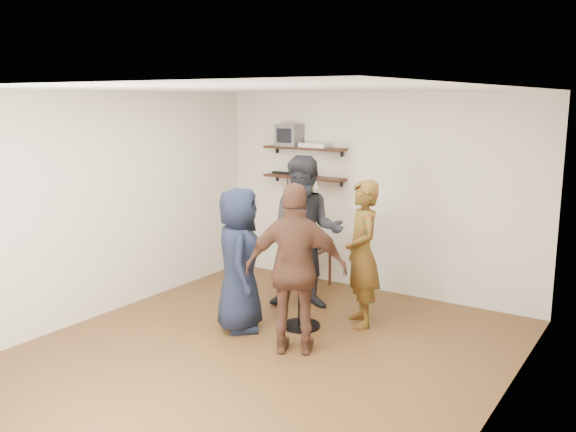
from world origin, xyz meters
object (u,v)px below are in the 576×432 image
object	(u,v)px
person_brown	(296,270)
dvd_deck	(315,145)
person_navy	(239,260)
person_dark	(306,233)
person_plaid	(362,254)
side_table	(311,253)
crt_monitor	(290,135)
drinks_table	(301,271)
radio	(307,173)

from	to	relation	value
person_brown	dvd_deck	bearing A→B (deg)	-90.95
person_navy	person_dark	bearing A→B (deg)	-49.98
person_dark	person_navy	world-z (taller)	person_dark
dvd_deck	person_plaid	size ratio (longest dim) A/B	0.24
side_table	person_plaid	bearing A→B (deg)	-36.97
dvd_deck	person_dark	xyz separation A→B (m)	(0.46, -0.98, -0.97)
crt_monitor	person_plaid	size ratio (longest dim) A/B	0.19
drinks_table	person_navy	distance (m)	0.70
radio	person_brown	distance (m)	2.60
person_dark	person_plaid	bearing A→B (deg)	-38.14
side_table	drinks_table	xyz separation A→B (m)	(0.68, -1.34, 0.19)
dvd_deck	crt_monitor	bearing A→B (deg)	180.00
dvd_deck	person_navy	bearing A→B (deg)	-83.37
dvd_deck	person_brown	distance (m)	2.66
person_plaid	person_brown	bearing A→B (deg)	-51.76
person_dark	person_navy	distance (m)	1.05
side_table	person_navy	world-z (taller)	person_navy
radio	person_plaid	distance (m)	1.95
drinks_table	person_plaid	bearing A→B (deg)	40.88
dvd_deck	person_brown	size ratio (longest dim) A/B	0.23
crt_monitor	side_table	bearing A→B (deg)	-25.94
person_plaid	person_navy	size ratio (longest dim) A/B	1.04
radio	side_table	bearing A→B (deg)	-47.01
dvd_deck	person_plaid	distance (m)	2.03
person_dark	person_brown	xyz separation A→B (m)	(0.62, -1.21, -0.07)
dvd_deck	person_navy	distance (m)	2.30
crt_monitor	radio	distance (m)	0.57
radio	person_navy	distance (m)	2.16
side_table	drinks_table	size ratio (longest dim) A/B	0.55
dvd_deck	person_navy	xyz separation A→B (m)	(0.23, -2.00, -1.11)
dvd_deck	radio	distance (m)	0.40
crt_monitor	drinks_table	distance (m)	2.41
crt_monitor	person_dark	bearing A→B (deg)	-48.48
person_plaid	person_navy	world-z (taller)	person_plaid
radio	person_dark	size ratio (longest dim) A/B	0.12
person_dark	person_brown	size ratio (longest dim) A/B	1.08
person_plaid	person_dark	distance (m)	0.85
drinks_table	person_navy	bearing A→B (deg)	-142.88
person_brown	drinks_table	bearing A→B (deg)	-90.00
radio	drinks_table	bearing A→B (deg)	-60.32
dvd_deck	person_dark	distance (m)	1.46
person_navy	dvd_deck	bearing A→B (deg)	-30.49
crt_monitor	person_navy	world-z (taller)	crt_monitor
radio	person_plaid	xyz separation A→B (m)	(1.42, -1.14, -0.70)
side_table	person_brown	world-z (taller)	person_brown
side_table	radio	bearing A→B (deg)	132.99
side_table	person_brown	xyz separation A→B (m)	(0.99, -1.95, 0.40)
crt_monitor	person_navy	xyz separation A→B (m)	(0.64, -2.00, -1.23)
person_plaid	person_navy	bearing A→B (deg)	-91.88
dvd_deck	person_brown	world-z (taller)	dvd_deck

